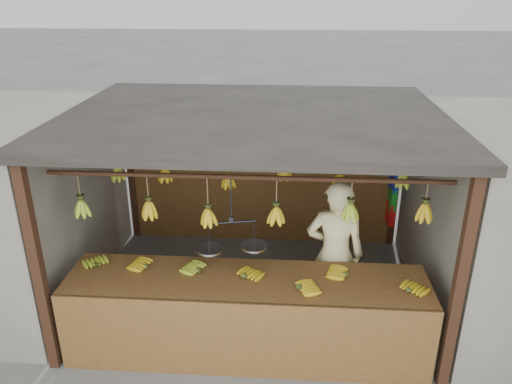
{
  "coord_description": "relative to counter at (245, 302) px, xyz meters",
  "views": [
    {
      "loc": [
        0.41,
        -5.51,
        3.75
      ],
      "look_at": [
        0.0,
        0.3,
        1.3
      ],
      "focal_mm": 35.0,
      "sensor_mm": 36.0,
      "label": 1
    }
  ],
  "objects": [
    {
      "name": "ground",
      "position": [
        0.0,
        1.23,
        -0.71
      ],
      "size": [
        80.0,
        80.0,
        0.0
      ],
      "primitive_type": "plane",
      "color": "#5B5B57"
    },
    {
      "name": "bag_bundles",
      "position": [
        1.94,
        2.58,
        0.28
      ],
      "size": [
        0.08,
        0.26,
        1.2
      ],
      "color": "yellow",
      "rests_on": "ground"
    },
    {
      "name": "counter",
      "position": [
        0.0,
        0.0,
        0.0
      ],
      "size": [
        3.79,
        0.86,
        0.96
      ],
      "color": "brown",
      "rests_on": "ground"
    },
    {
      "name": "balance_scale",
      "position": [
        -0.16,
        0.23,
        0.54
      ],
      "size": [
        0.72,
        0.37,
        0.8
      ],
      "color": "black",
      "rests_on": "ground"
    },
    {
      "name": "hanging_bananas",
      "position": [
        0.0,
        1.24,
        0.91
      ],
      "size": [
        3.61,
        2.22,
        0.38
      ],
      "color": "#92A523",
      "rests_on": "ground"
    },
    {
      "name": "stall",
      "position": [
        0.0,
        1.56,
        1.26
      ],
      "size": [
        4.3,
        3.3,
        2.4
      ],
      "color": "black",
      "rests_on": "ground"
    },
    {
      "name": "vendor",
      "position": [
        0.95,
        0.71,
        0.18
      ],
      "size": [
        0.69,
        0.48,
        1.8
      ],
      "primitive_type": "imported",
      "rotation": [
        0.0,
        0.0,
        3.07
      ],
      "color": "beige",
      "rests_on": "ground"
    }
  ]
}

